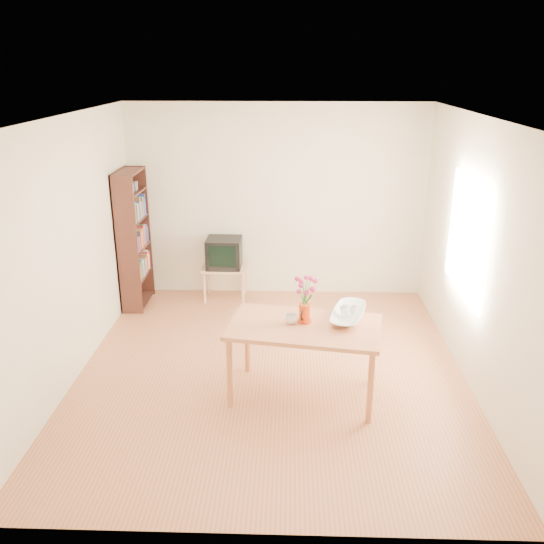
{
  "coord_description": "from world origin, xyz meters",
  "views": [
    {
      "loc": [
        0.19,
        -5.35,
        3.06
      ],
      "look_at": [
        0.0,
        0.3,
        1.0
      ],
      "focal_mm": 38.0,
      "sensor_mm": 36.0,
      "label": 1
    }
  ],
  "objects_px": {
    "television": "(224,252)",
    "pitcher": "(304,314)",
    "mug": "(291,319)",
    "table": "(305,333)",
    "bowl": "(349,297)"
  },
  "relations": [
    {
      "from": "television",
      "to": "pitcher",
      "type": "bearing_deg",
      "value": -65.99
    },
    {
      "from": "table",
      "to": "television",
      "type": "xyz_separation_m",
      "value": [
        -1.03,
        2.44,
        -0.01
      ]
    },
    {
      "from": "pitcher",
      "to": "mug",
      "type": "distance_m",
      "value": 0.14
    },
    {
      "from": "mug",
      "to": "television",
      "type": "bearing_deg",
      "value": -79.97
    },
    {
      "from": "table",
      "to": "pitcher",
      "type": "xyz_separation_m",
      "value": [
        -0.0,
        0.07,
        0.17
      ]
    },
    {
      "from": "table",
      "to": "television",
      "type": "bearing_deg",
      "value": 122.41
    },
    {
      "from": "table",
      "to": "mug",
      "type": "bearing_deg",
      "value": 173.78
    },
    {
      "from": "bowl",
      "to": "television",
      "type": "bearing_deg",
      "value": 122.83
    },
    {
      "from": "television",
      "to": "bowl",
      "type": "bearing_deg",
      "value": -56.65
    },
    {
      "from": "mug",
      "to": "bowl",
      "type": "relative_size",
      "value": 0.26
    },
    {
      "from": "mug",
      "to": "bowl",
      "type": "height_order",
      "value": "bowl"
    },
    {
      "from": "table",
      "to": "mug",
      "type": "relative_size",
      "value": 13.31
    },
    {
      "from": "mug",
      "to": "table",
      "type": "bearing_deg",
      "value": 153.71
    },
    {
      "from": "mug",
      "to": "television",
      "type": "height_order",
      "value": "television"
    },
    {
      "from": "pitcher",
      "to": "bowl",
      "type": "distance_m",
      "value": 0.46
    }
  ]
}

